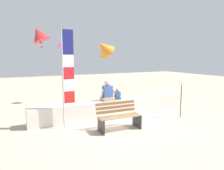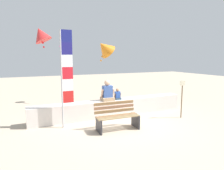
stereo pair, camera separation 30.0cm
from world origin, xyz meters
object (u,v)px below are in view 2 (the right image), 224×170
Objects in this scene: sign_post at (182,96)px; person_adult at (107,92)px; kite_magenta at (64,45)px; flag_banner at (65,72)px; kite_red at (41,34)px; person_child at (117,95)px; park_bench at (117,117)px; kite_orange at (105,48)px.

person_adult is at bearing 152.55° from sign_post.
kite_magenta reaches higher than sign_post.
flag_banner reaches higher than sign_post.
flag_banner is 2.79× the size of kite_red.
kite_red is (-2.58, 2.48, 2.53)m from person_child.
park_bench is 1.64m from person_child.
person_adult is at bearing -74.07° from kite_magenta.
person_adult is at bearing -105.11° from kite_orange.
sign_post is (2.13, -1.34, 0.02)m from person_child.
kite_magenta is at bearing 78.72° from flag_banner.
kite_orange is at bearing 33.40° from flag_banner.
person_child is at bearing 147.85° from sign_post.
flag_banner is at bearing -163.47° from person_adult.
kite_orange is (0.21, 0.76, 1.77)m from person_adult.
kite_orange is at bearing 138.46° from sign_post.
kite_red is 1.52m from kite_magenta.
kite_red reaches higher than sign_post.
kite_red reaches higher than person_adult.
flag_banner reaches higher than person_adult.
sign_post reaches higher than person_child.
kite_red is at bearing -143.77° from kite_magenta.
kite_red is (-2.14, 2.48, 2.38)m from person_adult.
park_bench is 1.42× the size of kite_orange.
park_bench is 1.25× the size of kite_red.
person_adult is at bearing 79.28° from park_bench.
kite_orange is 3.69m from sign_post.
person_adult is 0.79× the size of kite_magenta.
sign_post is at bearing -41.54° from kite_orange.
flag_banner is (-1.46, 0.90, 1.48)m from park_bench.
kite_magenta is 6.24m from sign_post.
flag_banner is at bearing -146.60° from kite_orange.
flag_banner is (-1.73, -0.51, 0.90)m from person_adult.
kite_orange is 0.70× the size of sign_post.
sign_post reaches higher than park_bench.
kite_red is at bearing 143.76° from kite_orange.
kite_magenta is at bearing 36.23° from kite_red.
kite_orange is (1.93, 1.27, 0.87)m from flag_banner.
park_bench is 0.45× the size of flag_banner.
park_bench is 1.40× the size of kite_magenta.
park_bench is 1.55m from person_adult.
sign_post is at bearing -32.15° from person_child.
kite_orange is at bearing -36.24° from kite_red.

